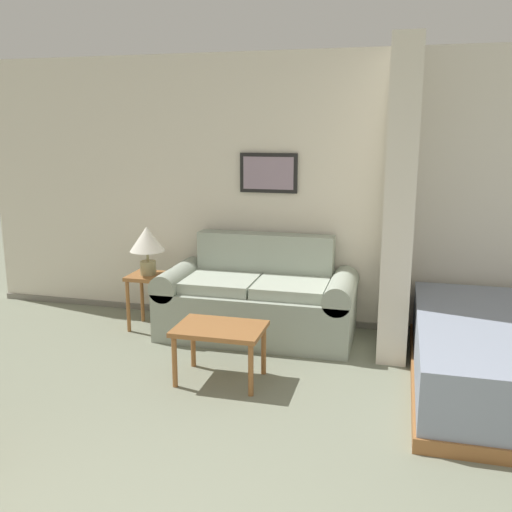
# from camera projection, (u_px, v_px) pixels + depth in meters

# --- Properties ---
(wall_back) EXTENTS (6.52, 0.16, 2.60)m
(wall_back) POSITION_uv_depth(u_px,v_px,m) (290.00, 192.00, 5.51)
(wall_back) COLOR silver
(wall_back) RESTS_ON ground_plane
(wall_partition_pillar) EXTENTS (0.24, 0.87, 2.60)m
(wall_partition_pillar) POSITION_uv_depth(u_px,v_px,m) (400.00, 201.00, 4.79)
(wall_partition_pillar) COLOR silver
(wall_partition_pillar) RESTS_ON ground_plane
(couch) EXTENTS (1.80, 0.84, 0.91)m
(couch) POSITION_uv_depth(u_px,v_px,m) (258.00, 300.00, 5.32)
(couch) COLOR #99A393
(couch) RESTS_ON ground_plane
(coffee_table) EXTENTS (0.67, 0.47, 0.44)m
(coffee_table) POSITION_uv_depth(u_px,v_px,m) (220.00, 334.00, 4.33)
(coffee_table) COLOR #996033
(coffee_table) RESTS_ON ground_plane
(side_table) EXTENTS (0.36, 0.36, 0.53)m
(side_table) POSITION_uv_depth(u_px,v_px,m) (149.00, 286.00, 5.47)
(side_table) COLOR #996033
(side_table) RESTS_ON ground_plane
(table_lamp) EXTENTS (0.33, 0.33, 0.46)m
(table_lamp) POSITION_uv_depth(u_px,v_px,m) (147.00, 242.00, 5.38)
(table_lamp) COLOR tan
(table_lamp) RESTS_ON side_table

